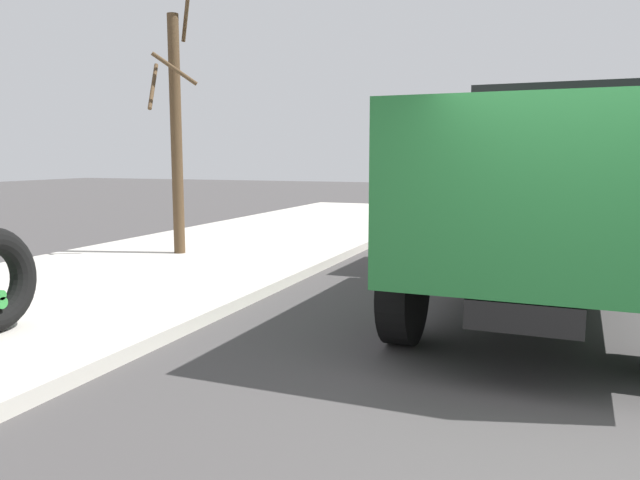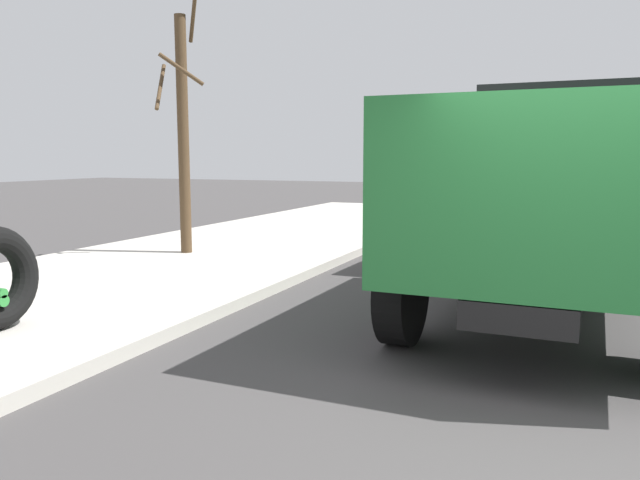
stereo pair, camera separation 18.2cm
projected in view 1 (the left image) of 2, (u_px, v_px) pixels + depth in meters
name	position (u px, v px, depth m)	size (l,w,h in m)	color
ground_plane	(595.00, 442.00, 4.19)	(80.00, 80.00, 0.00)	#423F3F
dump_truck_green	(550.00, 180.00, 8.03)	(7.05, 2.92, 3.00)	#237033
dump_truck_yellow	(631.00, 167.00, 17.42)	(7.02, 2.85, 3.00)	gold
bare_tree	(176.00, 130.00, 11.15)	(0.93, 1.10, 4.64)	#4C3823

